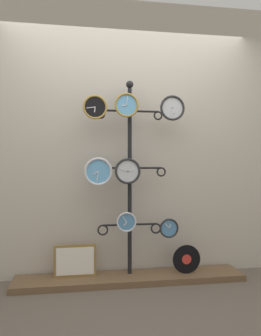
{
  "coord_description": "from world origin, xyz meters",
  "views": [
    {
      "loc": [
        -0.5,
        -2.75,
        1.13
      ],
      "look_at": [
        0.0,
        0.36,
        1.09
      ],
      "focal_mm": 35.0,
      "sensor_mm": 36.0,
      "label": 1
    }
  ],
  "objects_px": {
    "display_stand": "(130,218)",
    "clock_bottom_center": "(126,222)",
    "clock_top_center": "(127,105)",
    "clock_bottom_right": "(169,228)",
    "vinyl_record": "(187,259)",
    "clock_middle_center": "(128,171)",
    "clock_top_right": "(172,108)",
    "clock_middle_left": "(98,172)",
    "picture_frame": "(75,261)",
    "clock_top_left": "(95,107)"
  },
  "relations": [
    {
      "from": "clock_bottom_center",
      "to": "vinyl_record",
      "type": "bearing_deg",
      "value": 0.94
    },
    {
      "from": "clock_top_right",
      "to": "clock_middle_left",
      "type": "height_order",
      "value": "clock_top_right"
    },
    {
      "from": "display_stand",
      "to": "picture_frame",
      "type": "distance_m",
      "value": 0.65
    },
    {
      "from": "clock_middle_center",
      "to": "picture_frame",
      "type": "height_order",
      "value": "clock_middle_center"
    },
    {
      "from": "clock_middle_left",
      "to": "picture_frame",
      "type": "height_order",
      "value": "clock_middle_left"
    },
    {
      "from": "clock_top_left",
      "to": "vinyl_record",
      "type": "relative_size",
      "value": 0.81
    },
    {
      "from": "clock_middle_center",
      "to": "vinyl_record",
      "type": "bearing_deg",
      "value": -1.44
    },
    {
      "from": "clock_bottom_center",
      "to": "clock_bottom_right",
      "type": "xyz_separation_m",
      "value": [
        0.42,
        0.04,
        -0.08
      ]
    },
    {
      "from": "picture_frame",
      "to": "display_stand",
      "type": "bearing_deg",
      "value": 2.38
    },
    {
      "from": "clock_top_left",
      "to": "clock_bottom_center",
      "type": "distance_m",
      "value": 1.11
    },
    {
      "from": "display_stand",
      "to": "picture_frame",
      "type": "xyz_separation_m",
      "value": [
        -0.53,
        -0.02,
        -0.39
      ]
    },
    {
      "from": "display_stand",
      "to": "vinyl_record",
      "type": "height_order",
      "value": "display_stand"
    },
    {
      "from": "clock_bottom_center",
      "to": "clock_bottom_right",
      "type": "relative_size",
      "value": 1.0
    },
    {
      "from": "clock_middle_left",
      "to": "clock_bottom_right",
      "type": "xyz_separation_m",
      "value": [
        0.69,
        0.01,
        -0.55
      ]
    },
    {
      "from": "clock_top_center",
      "to": "clock_bottom_center",
      "type": "relative_size",
      "value": 1.23
    },
    {
      "from": "vinyl_record",
      "to": "display_stand",
      "type": "bearing_deg",
      "value": 169.88
    },
    {
      "from": "display_stand",
      "to": "clock_bottom_center",
      "type": "distance_m",
      "value": 0.12
    },
    {
      "from": "clock_top_left",
      "to": "clock_middle_left",
      "type": "relative_size",
      "value": 0.85
    },
    {
      "from": "clock_top_center",
      "to": "vinyl_record",
      "type": "bearing_deg",
      "value": -2.19
    },
    {
      "from": "clock_middle_center",
      "to": "clock_top_right",
      "type": "bearing_deg",
      "value": -0.77
    },
    {
      "from": "display_stand",
      "to": "clock_top_left",
      "type": "bearing_deg",
      "value": -162.16
    },
    {
      "from": "clock_top_center",
      "to": "clock_bottom_right",
      "type": "distance_m",
      "value": 1.26
    },
    {
      "from": "clock_bottom_center",
      "to": "clock_middle_center",
      "type": "bearing_deg",
      "value": 58.0
    },
    {
      "from": "clock_top_right",
      "to": "picture_frame",
      "type": "bearing_deg",
      "value": 175.88
    },
    {
      "from": "clock_top_center",
      "to": "picture_frame",
      "type": "relative_size",
      "value": 0.59
    },
    {
      "from": "clock_top_right",
      "to": "clock_bottom_center",
      "type": "height_order",
      "value": "clock_top_right"
    },
    {
      "from": "picture_frame",
      "to": "clock_top_right",
      "type": "bearing_deg",
      "value": -4.12
    },
    {
      "from": "clock_middle_left",
      "to": "clock_top_right",
      "type": "bearing_deg",
      "value": -0.95
    },
    {
      "from": "clock_middle_center",
      "to": "display_stand",
      "type": "bearing_deg",
      "value": 68.41
    },
    {
      "from": "display_stand",
      "to": "vinyl_record",
      "type": "bearing_deg",
      "value": -10.12
    },
    {
      "from": "display_stand",
      "to": "clock_top_right",
      "type": "relative_size",
      "value": 7.91
    },
    {
      "from": "display_stand",
      "to": "clock_middle_center",
      "type": "bearing_deg",
      "value": -111.59
    },
    {
      "from": "clock_middle_center",
      "to": "clock_bottom_right",
      "type": "xyz_separation_m",
      "value": [
        0.41,
        0.01,
        -0.56
      ]
    },
    {
      "from": "clock_bottom_right",
      "to": "vinyl_record",
      "type": "bearing_deg",
      "value": -8.55
    },
    {
      "from": "clock_middle_center",
      "to": "clock_bottom_right",
      "type": "distance_m",
      "value": 0.69
    },
    {
      "from": "clock_top_left",
      "to": "clock_top_center",
      "type": "bearing_deg",
      "value": 6.65
    },
    {
      "from": "clock_bottom_center",
      "to": "vinyl_record",
      "type": "relative_size",
      "value": 0.68
    },
    {
      "from": "clock_top_center",
      "to": "clock_top_right",
      "type": "height_order",
      "value": "clock_top_center"
    },
    {
      "from": "clock_middle_center",
      "to": "picture_frame",
      "type": "bearing_deg",
      "value": 172.95
    },
    {
      "from": "clock_middle_left",
      "to": "picture_frame",
      "type": "bearing_deg",
      "value": 165.65
    },
    {
      "from": "clock_top_right",
      "to": "clock_bottom_right",
      "type": "bearing_deg",
      "value": 147.99
    },
    {
      "from": "picture_frame",
      "to": "clock_bottom_center",
      "type": "bearing_deg",
      "value": -10.13
    },
    {
      "from": "clock_middle_left",
      "to": "vinyl_record",
      "type": "distance_m",
      "value": 1.22
    },
    {
      "from": "vinyl_record",
      "to": "clock_top_left",
      "type": "bearing_deg",
      "value": -179.2
    },
    {
      "from": "clock_top_center",
      "to": "clock_middle_center",
      "type": "relative_size",
      "value": 0.94
    },
    {
      "from": "clock_top_left",
      "to": "clock_middle_center",
      "type": "relative_size",
      "value": 0.92
    },
    {
      "from": "clock_bottom_center",
      "to": "clock_middle_left",
      "type": "bearing_deg",
      "value": 173.41
    },
    {
      "from": "clock_top_center",
      "to": "clock_bottom_right",
      "type": "height_order",
      "value": "clock_top_center"
    },
    {
      "from": "display_stand",
      "to": "clock_middle_center",
      "type": "distance_m",
      "value": 0.47
    },
    {
      "from": "clock_top_left",
      "to": "clock_top_center",
      "type": "relative_size",
      "value": 0.97
    }
  ]
}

